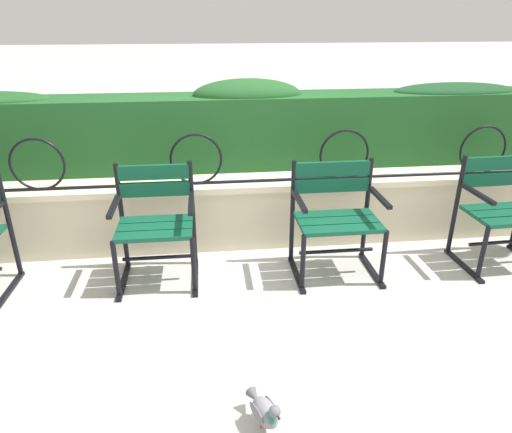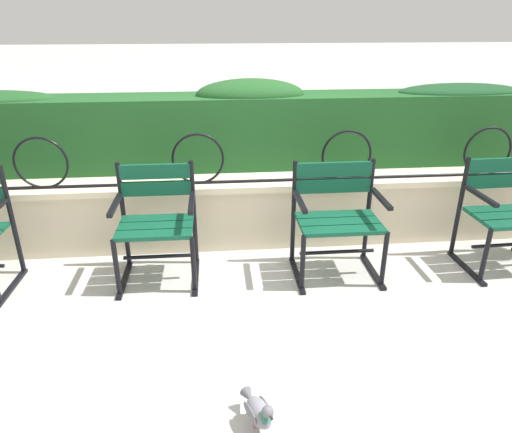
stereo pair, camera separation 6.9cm
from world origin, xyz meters
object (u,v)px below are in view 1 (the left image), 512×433
object	(u,v)px
park_chair_centre_right	(336,215)
park_chair_rightmost	(503,208)
pigeon_far_side	(265,410)
park_chair_centre_left	(156,221)

from	to	relation	value
park_chair_centre_right	park_chair_rightmost	size ratio (longest dim) A/B	1.00
park_chair_centre_right	pigeon_far_side	xyz separation A→B (m)	(-0.73, -1.46, -0.35)
park_chair_rightmost	pigeon_far_side	distance (m)	2.55
park_chair_rightmost	pigeon_far_side	size ratio (longest dim) A/B	2.99
park_chair_centre_left	pigeon_far_side	bearing A→B (deg)	-68.08
park_chair_centre_left	park_chair_rightmost	size ratio (longest dim) A/B	1.01
park_chair_centre_left	park_chair_centre_right	distance (m)	1.34
park_chair_centre_right	pigeon_far_side	distance (m)	1.67
park_chair_centre_left	pigeon_far_side	world-z (taller)	park_chair_centre_left
park_chair_centre_left	park_chair_rightmost	bearing A→B (deg)	-1.22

